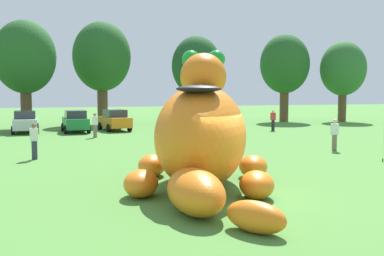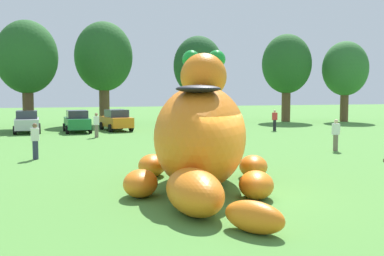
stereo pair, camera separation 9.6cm
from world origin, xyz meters
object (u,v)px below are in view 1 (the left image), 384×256
Objects in this scene: spectator_near_inflatable at (273,120)px; spectator_wandering at (95,125)px; car_silver at (25,122)px; spectator_by_cars at (34,142)px; car_orange at (115,120)px; spectator_mid_field at (335,135)px; car_green at (75,121)px; giant_inflatable_creature at (201,134)px.

spectator_near_inflatable is 1.00× the size of spectator_wandering.
car_silver is at bearing 168.74° from spectator_near_inflatable.
car_orange is at bearing 69.02° from spectator_by_cars.
spectator_near_inflatable and spectator_mid_field have the same top height.
car_green is at bearing 129.85° from spectator_mid_field.
spectator_near_inflatable is (19.13, -3.81, -0.01)m from car_silver.
spectator_by_cars is 1.00× the size of spectator_wandering.
car_green is 14.21m from spectator_by_cars.
car_silver reaches higher than spectator_by_cars.
giant_inflatable_creature reaches higher than car_orange.
car_silver is 2.43× the size of spectator_wandering.
car_green is at bearing 103.86° from spectator_wandering.
car_silver is 2.43× the size of spectator_by_cars.
car_green is (-3.17, 21.97, -0.91)m from giant_inflatable_creature.
car_orange is (6.83, 0.06, 0.00)m from car_silver.
spectator_by_cars is at bearing -100.05° from car_green.
giant_inflatable_creature is at bearing -72.98° from car_silver.
giant_inflatable_creature is 5.67× the size of spectator_by_cars.
car_silver is 14.57m from spectator_by_cars.
car_green reaches higher than spectator_near_inflatable.
spectator_by_cars is (1.24, -14.52, -0.01)m from car_silver.
car_green is 2.45× the size of spectator_wandering.
giant_inflatable_creature is 5.67× the size of spectator_wandering.
spectator_mid_field is 16.01m from spectator_wandering.
car_orange is 15.62m from spectator_by_cars.
spectator_near_inflatable and spectator_wandering have the same top height.
giant_inflatable_creature is 17.56m from spectator_wandering.
spectator_by_cars and spectator_wandering have the same top height.
car_silver reaches higher than spectator_mid_field.
car_orange is (-0.06, 22.56, -0.91)m from giant_inflatable_creature.
car_orange is 18.76m from spectator_mid_field.
spectator_mid_field is at bearing -5.34° from spectator_by_cars.
spectator_wandering is (-1.99, -5.15, -0.01)m from car_orange.
spectator_mid_field is 1.00× the size of spectator_by_cars.
car_orange is at bearing 0.54° from car_silver.
car_green is at bearing -169.13° from car_orange.
giant_inflatable_creature reaches higher than spectator_mid_field.
giant_inflatable_creature is 2.24× the size of car_orange.
giant_inflatable_creature is 5.67× the size of spectator_mid_field.
car_green reaches higher than spectator_by_cars.
car_green and car_orange have the same top height.
spectator_mid_field is (16.59, -15.96, -0.01)m from car_silver.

